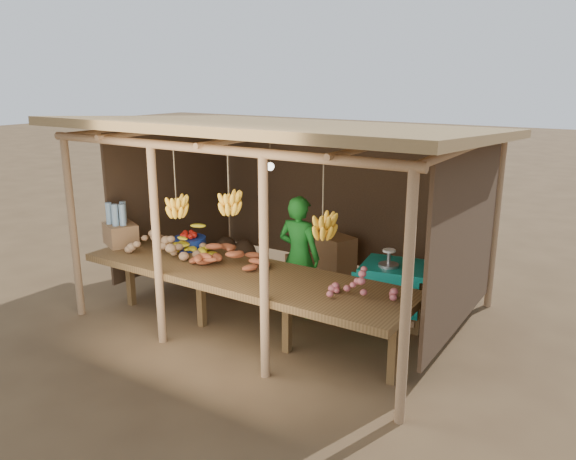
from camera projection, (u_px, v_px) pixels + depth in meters
The scene contains 13 objects.
ground at pixel (288, 310), 7.12m from camera, with size 60.00×60.00×0.00m, color brown.
stall_structure at pixel (292, 159), 6.59m from camera, with size 4.70×3.50×2.43m.
counter at pixel (241, 276), 6.16m from camera, with size 3.90×1.05×0.80m.
potato_heap at pixel (166, 237), 6.80m from camera, with size 1.02×0.61×0.37m, color #A77E56, non-canonical shape.
sweet_potato_heap at pixel (227, 250), 6.31m from camera, with size 0.94×0.56×0.36m, color #A74F2B, non-canonical shape.
onion_heap at pixel (360, 281), 5.33m from camera, with size 0.76×0.46×0.35m, color #BC5B5E, non-canonical shape.
banana_pile at pixel (193, 242), 6.64m from camera, with size 0.53×0.32×0.34m, color yellow, non-canonical shape.
tomato_basin at pixel (190, 242), 6.95m from camera, with size 0.40×0.40×0.21m.
bottle_box at pixel (120, 229), 7.07m from camera, with size 0.53×0.49×0.54m.
vendor at pixel (299, 257), 6.80m from camera, with size 0.55×0.36×1.50m, color #19711F.
tarp_crate at pixel (395, 291), 6.70m from camera, with size 0.89×0.80×0.93m.
carton_stack at pixel (325, 264), 7.83m from camera, with size 1.08×0.52×0.74m.
burlap_sacks at pixel (235, 251), 8.73m from camera, with size 0.75×0.39×0.53m.
Camera 1 is at (3.57, -5.55, 2.85)m, focal length 35.00 mm.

